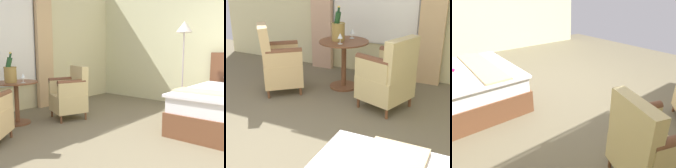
{
  "view_description": "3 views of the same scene",
  "coord_description": "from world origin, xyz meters",
  "views": [
    {
      "loc": [
        1.18,
        -2.24,
        1.2
      ],
      "look_at": [
        -1.01,
        0.41,
        0.73
      ],
      "focal_mm": 40.0,
      "sensor_mm": 36.0,
      "label": 1
    },
    {
      "loc": [
        1.32,
        1.62,
        1.71
      ],
      "look_at": [
        -1.16,
        0.41,
        0.63
      ],
      "focal_mm": 50.0,
      "sensor_mm": 36.0,
      "label": 2
    },
    {
      "loc": [
        -2.77,
        2.02,
        1.64
      ],
      "look_at": [
        -0.83,
        0.52,
        0.53
      ],
      "focal_mm": 32.0,
      "sensor_mm": 36.0,
      "label": 3
    }
  ],
  "objects": [
    {
      "name": "ground_plane",
      "position": [
        0.0,
        0.0,
        0.0
      ],
      "size": [
        8.15,
        8.15,
        0.0
      ],
      "primitive_type": "plane",
      "color": "#6E644C"
    },
    {
      "name": "wall_far_side",
      "position": [
        3.39,
        0.0,
        1.44
      ],
      "size": [
        0.12,
        6.04,
        2.87
      ],
      "color": "beige",
      "rests_on": "ground"
    },
    {
      "name": "armchair_by_window",
      "position": [
        -2.13,
        0.62,
        0.42
      ],
      "size": [
        0.7,
        0.69,
        0.91
      ],
      "color": "brown",
      "rests_on": "ground"
    }
  ]
}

